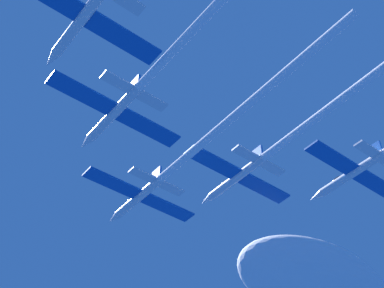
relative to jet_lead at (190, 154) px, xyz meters
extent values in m
cylinder|color=silver|center=(0.00, 13.30, -0.03)|extent=(1.33, 12.06, 1.33)
cone|color=silver|center=(0.00, 20.65, -0.03)|extent=(1.30, 2.65, 1.30)
ellipsoid|color=black|center=(0.00, 15.95, 0.53)|extent=(0.93, 2.41, 0.66)
cube|color=#0F51B2|center=(-5.25, 12.69, -0.03)|extent=(9.16, 2.65, 0.29)
cube|color=#0F51B2|center=(5.25, 12.69, -0.03)|extent=(9.16, 2.65, 0.29)
cube|color=#0F51B2|center=(0.00, 8.47, 1.60)|extent=(0.35, 2.17, 1.93)
cube|color=silver|center=(-2.73, 8.23, -0.03)|extent=(4.12, 1.59, 0.29)
cube|color=silver|center=(2.73, 8.23, -0.03)|extent=(4.12, 1.59, 0.29)
cylinder|color=white|center=(0.00, -11.56, -0.03)|extent=(1.19, 37.66, 1.19)
cylinder|color=silver|center=(-12.92, 0.07, 0.12)|extent=(1.33, 12.06, 1.33)
cone|color=silver|center=(-12.92, 7.42, 0.12)|extent=(1.30, 2.65, 1.30)
ellipsoid|color=black|center=(-12.92, 2.72, 0.68)|extent=(0.93, 2.41, 0.66)
cube|color=#0F51B2|center=(-18.17, -0.54, 0.12)|extent=(9.16, 2.65, 0.29)
cube|color=#0F51B2|center=(-7.68, -0.54, 0.12)|extent=(9.16, 2.65, 0.29)
cube|color=#0F51B2|center=(-12.92, -4.76, 1.74)|extent=(0.35, 2.17, 1.93)
cube|color=silver|center=(-15.65, -5.00, 0.12)|extent=(4.12, 1.59, 0.29)
cube|color=silver|center=(-10.20, -5.00, 0.12)|extent=(4.12, 1.59, 0.29)
cylinder|color=silver|center=(9.92, 1.02, 1.14)|extent=(1.33, 12.06, 1.33)
cone|color=silver|center=(9.92, 8.37, 1.14)|extent=(1.30, 2.65, 1.30)
ellipsoid|color=black|center=(9.92, 3.67, 1.70)|extent=(0.93, 2.41, 0.66)
cube|color=#0F51B2|center=(4.68, 0.41, 1.14)|extent=(9.16, 2.65, 0.29)
cube|color=#0F51B2|center=(15.17, 0.41, 1.14)|extent=(9.16, 2.65, 0.29)
cube|color=#0F51B2|center=(9.92, -3.81, 2.77)|extent=(0.35, 2.17, 1.93)
cube|color=silver|center=(7.20, -4.05, 1.14)|extent=(4.12, 1.59, 0.29)
cube|color=silver|center=(12.65, -4.05, 1.14)|extent=(4.12, 1.59, 0.29)
cylinder|color=white|center=(9.92, -21.91, 1.14)|extent=(1.19, 33.80, 1.19)
cylinder|color=silver|center=(-23.91, -10.72, -0.18)|extent=(1.33, 12.06, 1.33)
cone|color=silver|center=(-23.91, -3.37, -0.18)|extent=(1.30, 2.65, 1.30)
ellipsoid|color=black|center=(-23.91, -8.07, 0.38)|extent=(0.93, 2.41, 0.66)
cube|color=#0F51B2|center=(-18.67, -11.33, -0.18)|extent=(9.16, 2.65, 0.29)
cube|color=silver|center=(-21.19, -15.79, -0.18)|extent=(4.12, 1.59, 0.29)
cylinder|color=silver|center=(23.12, -10.73, 1.03)|extent=(1.33, 12.06, 1.33)
cone|color=silver|center=(23.12, -3.37, 1.03)|extent=(1.30, 2.65, 1.30)
ellipsoid|color=black|center=(23.12, -8.08, 1.59)|extent=(0.93, 2.41, 0.66)
cube|color=#0F51B2|center=(17.88, -11.33, 1.03)|extent=(9.16, 2.65, 0.29)
cube|color=#0F51B2|center=(28.37, -11.33, 1.03)|extent=(9.16, 2.65, 0.29)
cube|color=#0F51B2|center=(23.12, -15.55, 2.66)|extent=(0.35, 2.17, 1.93)
cube|color=silver|center=(20.40, -15.79, 1.03)|extent=(4.12, 1.59, 0.29)
ellipsoid|color=white|center=(36.67, 10.40, -3.85)|extent=(33.70, 18.54, 11.80)
camera|label=1|loc=(-36.68, -47.26, -52.94)|focal=51.84mm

